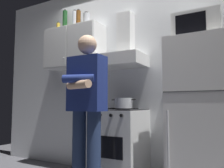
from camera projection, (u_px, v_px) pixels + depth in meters
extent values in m
cube|color=white|center=(133.00, 73.00, 3.18)|extent=(4.80, 0.10, 2.70)
cube|color=silver|center=(74.00, 48.00, 3.44)|extent=(0.90, 0.34, 0.60)
cube|color=silver|center=(55.00, 47.00, 3.40)|extent=(0.43, 0.01, 0.58)
cube|color=silver|center=(79.00, 43.00, 3.18)|extent=(0.43, 0.01, 0.58)
sphere|color=#B2B2B7|center=(64.00, 58.00, 3.28)|extent=(0.02, 0.02, 0.02)
sphere|color=#B2B2B7|center=(68.00, 58.00, 3.24)|extent=(0.02, 0.02, 0.02)
cube|color=silver|center=(118.00, 145.00, 2.82)|extent=(0.60, 0.60, 0.85)
cube|color=black|center=(118.00, 110.00, 2.86)|extent=(0.59, 0.59, 0.01)
cube|color=black|center=(106.00, 147.00, 2.56)|extent=(0.42, 0.01, 0.24)
cylinder|color=black|center=(104.00, 109.00, 2.82)|extent=(0.16, 0.16, 0.01)
cylinder|color=black|center=(123.00, 109.00, 2.69)|extent=(0.16, 0.16, 0.01)
cylinder|color=black|center=(114.00, 108.00, 3.03)|extent=(0.16, 0.16, 0.01)
cylinder|color=black|center=(132.00, 108.00, 2.90)|extent=(0.16, 0.16, 0.01)
cylinder|color=black|center=(90.00, 115.00, 2.68)|extent=(0.04, 0.02, 0.04)
cylinder|color=black|center=(100.00, 115.00, 2.62)|extent=(0.04, 0.02, 0.04)
cylinder|color=black|center=(111.00, 115.00, 2.55)|extent=(0.04, 0.02, 0.04)
cylinder|color=black|center=(121.00, 116.00, 2.49)|extent=(0.04, 0.02, 0.04)
cube|color=white|center=(121.00, 61.00, 2.98)|extent=(0.60, 0.44, 0.15)
cube|color=white|center=(126.00, 35.00, 3.14)|extent=(0.20, 0.16, 0.60)
cube|color=white|center=(200.00, 116.00, 2.39)|extent=(0.60, 0.60, 1.60)
cube|color=#4C4C4C|center=(194.00, 91.00, 2.15)|extent=(0.59, 0.01, 0.01)
cylinder|color=silver|center=(168.00, 142.00, 2.22)|extent=(0.02, 0.02, 0.60)
cube|color=silver|center=(197.00, 28.00, 2.49)|extent=(0.48, 0.36, 0.28)
cube|color=black|center=(190.00, 23.00, 2.35)|extent=(0.30, 0.01, 0.20)
cylinder|color=navy|center=(79.00, 153.00, 2.37)|extent=(0.14, 0.14, 0.85)
cylinder|color=navy|center=(94.00, 155.00, 2.28)|extent=(0.14, 0.14, 0.85)
cube|color=navy|center=(87.00, 84.00, 2.39)|extent=(0.38, 0.20, 0.56)
cylinder|color=navy|center=(79.00, 79.00, 2.27)|extent=(0.33, 0.17, 0.08)
cylinder|color=#DBAD89|center=(79.00, 85.00, 2.26)|extent=(0.33, 0.17, 0.08)
sphere|color=#DBAD89|center=(87.00, 45.00, 2.42)|extent=(0.20, 0.20, 0.20)
cylinder|color=#B7BABF|center=(123.00, 103.00, 2.70)|extent=(0.21, 0.21, 0.12)
cylinder|color=black|center=(114.00, 100.00, 2.76)|extent=(0.05, 0.01, 0.01)
cylinder|color=black|center=(134.00, 99.00, 2.64)|extent=(0.05, 0.01, 0.01)
cylinder|color=silver|center=(75.00, 20.00, 3.52)|extent=(0.07, 0.07, 0.28)
cylinder|color=black|center=(75.00, 11.00, 3.54)|extent=(0.04, 0.04, 0.02)
cylinder|color=#B2B5BA|center=(86.00, 20.00, 3.37)|extent=(0.10, 0.10, 0.19)
cylinder|color=black|center=(87.00, 13.00, 3.38)|extent=(0.05, 0.05, 0.02)
cylinder|color=brown|center=(78.00, 19.00, 3.40)|extent=(0.07, 0.07, 0.24)
cylinder|color=black|center=(79.00, 10.00, 3.41)|extent=(0.04, 0.04, 0.02)
cylinder|color=gold|center=(58.00, 27.00, 3.61)|extent=(0.06, 0.06, 0.13)
cylinder|color=black|center=(58.00, 23.00, 3.62)|extent=(0.03, 0.03, 0.02)
cylinder|color=#19471E|center=(65.00, 21.00, 3.62)|extent=(0.07, 0.07, 0.32)
cylinder|color=black|center=(65.00, 11.00, 3.64)|extent=(0.04, 0.04, 0.02)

